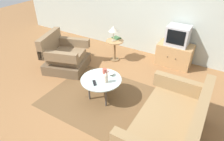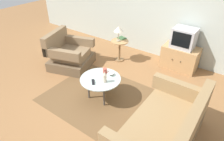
{
  "view_description": "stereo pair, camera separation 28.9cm",
  "coord_description": "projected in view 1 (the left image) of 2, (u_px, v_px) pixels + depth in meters",
  "views": [
    {
      "loc": [
        1.75,
        -2.48,
        2.62
      ],
      "look_at": [
        0.08,
        0.31,
        0.55
      ],
      "focal_mm": 31.81,
      "sensor_mm": 36.0,
      "label": 1
    },
    {
      "loc": [
        1.99,
        -2.32,
        2.62
      ],
      "look_at": [
        0.08,
        0.31,
        0.55
      ],
      "focal_mm": 31.81,
      "sensor_mm": 36.0,
      "label": 2
    }
  ],
  "objects": [
    {
      "name": "tv_remote_silver",
      "position": [
        102.0,
        77.0,
        3.79
      ],
      "size": [
        0.17,
        0.07,
        0.02
      ],
      "rotation": [
        0.0,
        0.0,
        2.98
      ],
      "color": "#B2B2B7",
      "rests_on": "coffee_table"
    },
    {
      "name": "armchair",
      "position": [
        65.0,
        57.0,
        4.85
      ],
      "size": [
        1.16,
        1.18,
        0.87
      ],
      "rotation": [
        0.0,
        0.0,
        -1.25
      ],
      "color": "brown",
      "rests_on": "ground"
    },
    {
      "name": "vase",
      "position": [
        106.0,
        78.0,
        3.62
      ],
      "size": [
        0.07,
        0.07,
        0.21
      ],
      "color": "beige",
      "rests_on": "coffee_table"
    },
    {
      "name": "book",
      "position": [
        116.0,
        38.0,
        5.17
      ],
      "size": [
        0.24,
        0.21,
        0.02
      ],
      "rotation": [
        0.0,
        0.0,
        -0.26
      ],
      "color": "#3D663D",
      "rests_on": "side_table"
    },
    {
      "name": "back_wall",
      "position": [
        153.0,
        4.0,
        5.02
      ],
      "size": [
        9.0,
        0.12,
        2.7
      ],
      "primitive_type": "cube",
      "color": "#B2BCB2",
      "rests_on": "ground"
    },
    {
      "name": "couch",
      "position": [
        168.0,
        127.0,
        3.0
      ],
      "size": [
        0.96,
        1.69,
        0.87
      ],
      "rotation": [
        0.0,
        0.0,
        1.57
      ],
      "color": "brown",
      "rests_on": "ground"
    },
    {
      "name": "table_lamp",
      "position": [
        114.0,
        29.0,
        4.87
      ],
      "size": [
        0.24,
        0.24,
        0.39
      ],
      "color": "#9E937A",
      "rests_on": "side_table"
    },
    {
      "name": "side_table",
      "position": [
        115.0,
        46.0,
        5.13
      ],
      "size": [
        0.45,
        0.45,
        0.55
      ],
      "color": "tan",
      "rests_on": "ground"
    },
    {
      "name": "television",
      "position": [
        178.0,
        36.0,
        4.72
      ],
      "size": [
        0.52,
        0.44,
        0.46
      ],
      "color": "#B7B7BC",
      "rests_on": "tv_stand"
    },
    {
      "name": "tv_remote_dark",
      "position": [
        94.0,
        83.0,
        3.64
      ],
      "size": [
        0.15,
        0.15,
        0.02
      ],
      "rotation": [
        0.0,
        0.0,
        2.35
      ],
      "color": "black",
      "rests_on": "coffee_table"
    },
    {
      "name": "bowl",
      "position": [
        111.0,
        74.0,
        3.85
      ],
      "size": [
        0.13,
        0.13,
        0.05
      ],
      "color": "silver",
      "rests_on": "coffee_table"
    },
    {
      "name": "tv_stand",
      "position": [
        174.0,
        55.0,
        4.98
      ],
      "size": [
        0.84,
        0.52,
        0.56
      ],
      "color": "tan",
      "rests_on": "ground"
    },
    {
      "name": "area_rug",
      "position": [
        102.0,
        98.0,
        4.01
      ],
      "size": [
        2.13,
        1.76,
        0.0
      ],
      "primitive_type": "cube",
      "color": "brown",
      "rests_on": "ground"
    },
    {
      "name": "ground_plane",
      "position": [
        101.0,
        100.0,
        3.96
      ],
      "size": [
        16.0,
        16.0,
        0.0
      ],
      "primitive_type": "plane",
      "color": "olive"
    },
    {
      "name": "coffee_table",
      "position": [
        101.0,
        81.0,
        3.78
      ],
      "size": [
        0.78,
        0.78,
        0.47
      ],
      "color": "#B2C6C1",
      "rests_on": "ground"
    },
    {
      "name": "mug",
      "position": [
        105.0,
        71.0,
        3.9
      ],
      "size": [
        0.14,
        0.08,
        0.1
      ],
      "color": "#B74C3D",
      "rests_on": "coffee_table"
    }
  ]
}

